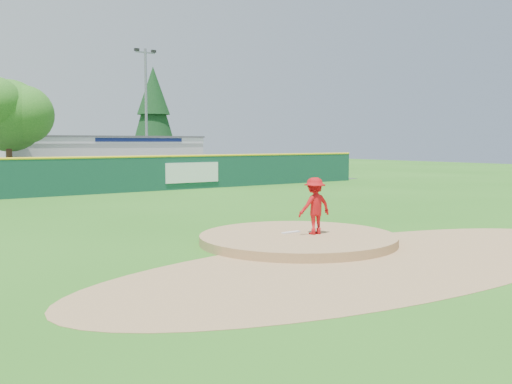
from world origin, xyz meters
TOP-DOWN VIEW (x-y plane):
  - ground at (0.00, 0.00)m, footprint 120.00×120.00m
  - pitchers_mound at (0.00, 0.00)m, footprint 5.50×5.50m
  - pitching_rubber at (0.00, 0.30)m, footprint 0.60×0.15m
  - infield_dirt_arc at (0.00, -3.00)m, footprint 15.40×15.40m
  - parking_lot at (0.00, 27.00)m, footprint 44.00×16.00m
  - pitcher at (0.42, -0.22)m, footprint 1.07×0.66m
  - van at (4.58, 20.64)m, footprint 5.34×3.07m
  - pool_building_grp at (6.00, 31.99)m, footprint 15.20×8.20m
  - fence_banners at (0.28, 17.92)m, footprint 16.62×0.04m
  - outfield_fence at (0.00, 18.00)m, footprint 40.00×0.14m
  - deciduous_tree at (-2.00, 25.00)m, footprint 5.60×5.60m
  - conifer_tree at (13.00, 36.00)m, footprint 4.40×4.40m
  - light_pole_right at (9.00, 29.00)m, footprint 1.75×0.25m

SIDE VIEW (x-z plane):
  - ground at x=0.00m, z-range 0.00..0.00m
  - pitchers_mound at x=0.00m, z-range -0.25..0.25m
  - infield_dirt_arc at x=0.00m, z-range 0.00..0.01m
  - parking_lot at x=0.00m, z-range 0.00..0.02m
  - pitching_rubber at x=0.00m, z-range 0.25..0.29m
  - van at x=4.58m, z-range 0.02..1.42m
  - fence_banners at x=0.28m, z-range 0.40..1.60m
  - pitcher at x=0.42m, z-range 0.25..1.84m
  - outfield_fence at x=0.00m, z-range 0.05..2.12m
  - pool_building_grp at x=6.00m, z-range 0.01..3.32m
  - deciduous_tree at x=-2.00m, z-range 0.87..8.23m
  - conifer_tree at x=13.00m, z-range 0.79..10.29m
  - light_pole_right at x=9.00m, z-range 0.54..10.54m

